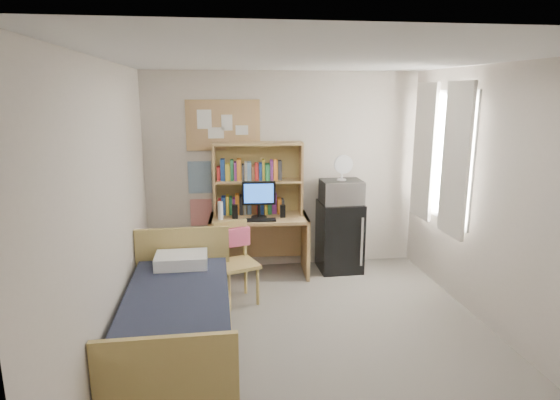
{
  "coord_description": "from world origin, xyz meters",
  "views": [
    {
      "loc": [
        -0.89,
        -3.98,
        2.33
      ],
      "look_at": [
        -0.17,
        1.2,
        1.12
      ],
      "focal_mm": 30.0,
      "sensor_mm": 36.0,
      "label": 1
    }
  ],
  "objects": [
    {
      "name": "floor",
      "position": [
        0.0,
        0.0,
        -0.01
      ],
      "size": [
        3.6,
        4.2,
        0.02
      ],
      "primitive_type": "cube",
      "color": "gray",
      "rests_on": "ground"
    },
    {
      "name": "curtain_left",
      "position": [
        1.72,
        0.8,
        1.6
      ],
      "size": [
        0.04,
        0.55,
        1.7
      ],
      "primitive_type": "cube",
      "color": "silver",
      "rests_on": "wall_right"
    },
    {
      "name": "ceiling",
      "position": [
        0.0,
        0.0,
        2.6
      ],
      "size": [
        3.6,
        4.2,
        0.02
      ],
      "primitive_type": "cube",
      "color": "silver",
      "rests_on": "wall_back"
    },
    {
      "name": "water_bottle",
      "position": [
        -0.85,
        1.7,
        0.89
      ],
      "size": [
        0.07,
        0.07,
        0.23
      ],
      "primitive_type": "cylinder",
      "rotation": [
        0.0,
        0.0,
        -0.06
      ],
      "color": "white",
      "rests_on": "desk"
    },
    {
      "name": "keyboard",
      "position": [
        -0.38,
        1.57,
        0.79
      ],
      "size": [
        0.42,
        0.15,
        0.02
      ],
      "primitive_type": "cube",
      "rotation": [
        0.0,
        0.0,
        -0.06
      ],
      "color": "black",
      "rests_on": "desk"
    },
    {
      "name": "speaker_left",
      "position": [
        -0.67,
        1.73,
        0.87
      ],
      "size": [
        0.08,
        0.08,
        0.17
      ],
      "primitive_type": "cube",
      "rotation": [
        0.0,
        0.0,
        -0.06
      ],
      "color": "black",
      "rests_on": "desk"
    },
    {
      "name": "hutch",
      "position": [
        -0.36,
        1.92,
        1.25
      ],
      "size": [
        1.16,
        0.36,
        0.93
      ],
      "primitive_type": "cube",
      "rotation": [
        0.0,
        0.0,
        -0.06
      ],
      "color": "tan",
      "rests_on": "desk"
    },
    {
      "name": "wall_back",
      "position": [
        0.0,
        2.1,
        1.3
      ],
      "size": [
        3.6,
        0.04,
        2.6
      ],
      "primitive_type": "cube",
      "color": "beige",
      "rests_on": "floor"
    },
    {
      "name": "window_unit",
      "position": [
        1.75,
        1.2,
        1.6
      ],
      "size": [
        0.1,
        1.4,
        1.7
      ],
      "primitive_type": "cube",
      "color": "white",
      "rests_on": "wall_right"
    },
    {
      "name": "monitor",
      "position": [
        -0.37,
        1.71,
        1.0
      ],
      "size": [
        0.42,
        0.06,
        0.45
      ],
      "primitive_type": "cube",
      "rotation": [
        0.0,
        0.0,
        -0.06
      ],
      "color": "black",
      "rests_on": "desk"
    },
    {
      "name": "curtain_right",
      "position": [
        1.72,
        1.6,
        1.6
      ],
      "size": [
        0.04,
        0.55,
        1.7
      ],
      "primitive_type": "cube",
      "color": "silver",
      "rests_on": "wall_right"
    },
    {
      "name": "desk_fan",
      "position": [
        0.71,
        1.79,
        1.37
      ],
      "size": [
        0.24,
        0.24,
        0.3
      ],
      "primitive_type": "cylinder",
      "rotation": [
        0.0,
        0.0,
        0.01
      ],
      "color": "white",
      "rests_on": "microwave"
    },
    {
      "name": "poster_wave",
      "position": [
        -1.1,
        2.09,
        1.25
      ],
      "size": [
        0.3,
        0.01,
        0.42
      ],
      "primitive_type": "cube",
      "color": "#23598C",
      "rests_on": "wall_back"
    },
    {
      "name": "wall_front",
      "position": [
        0.0,
        -2.1,
        1.3
      ],
      "size": [
        3.6,
        0.04,
        2.6
      ],
      "primitive_type": "cube",
      "color": "beige",
      "rests_on": "floor"
    },
    {
      "name": "desk",
      "position": [
        -0.37,
        1.77,
        0.39
      ],
      "size": [
        1.28,
        0.7,
        0.78
      ],
      "primitive_type": "cube",
      "rotation": [
        0.0,
        0.0,
        -0.06
      ],
      "color": "tan",
      "rests_on": "floor"
    },
    {
      "name": "bulletin_board",
      "position": [
        -0.78,
        2.08,
        1.92
      ],
      "size": [
        0.94,
        0.03,
        0.64
      ],
      "primitive_type": "cube",
      "color": "tan",
      "rests_on": "wall_back"
    },
    {
      "name": "wall_left",
      "position": [
        -1.8,
        0.0,
        1.3
      ],
      "size": [
        0.04,
        4.2,
        2.6
      ],
      "primitive_type": "cube",
      "color": "beige",
      "rests_on": "floor"
    },
    {
      "name": "desk_chair",
      "position": [
        -0.69,
        0.97,
        0.46
      ],
      "size": [
        0.59,
        0.59,
        0.92
      ],
      "primitive_type": "cube",
      "rotation": [
        0.0,
        0.0,
        0.34
      ],
      "color": "tan",
      "rests_on": "floor"
    },
    {
      "name": "speaker_right",
      "position": [
        -0.07,
        1.69,
        0.86
      ],
      "size": [
        0.07,
        0.07,
        0.16
      ],
      "primitive_type": "cube",
      "rotation": [
        0.0,
        0.0,
        -0.06
      ],
      "color": "black",
      "rests_on": "desk"
    },
    {
      "name": "poster_japan",
      "position": [
        -1.1,
        2.09,
        0.78
      ],
      "size": [
        0.28,
        0.01,
        0.36
      ],
      "primitive_type": "cube",
      "color": "red",
      "rests_on": "wall_back"
    },
    {
      "name": "hoodie",
      "position": [
        -0.75,
        1.16,
        0.71
      ],
      "size": [
        0.46,
        0.28,
        0.21
      ],
      "primitive_type": "cube",
      "rotation": [
        0.0,
        0.0,
        0.34
      ],
      "color": "#DF557C",
      "rests_on": "desk_chair"
    },
    {
      "name": "wall_right",
      "position": [
        1.8,
        0.0,
        1.3
      ],
      "size": [
        0.04,
        4.2,
        2.6
      ],
      "primitive_type": "cube",
      "color": "beige",
      "rests_on": "floor"
    },
    {
      "name": "bed",
      "position": [
        -1.28,
        0.03,
        0.27
      ],
      "size": [
        0.98,
        1.96,
        0.54
      ],
      "primitive_type": "cube",
      "rotation": [
        0.0,
        0.0,
        0.0
      ],
      "color": "#1A1E30",
      "rests_on": "floor"
    },
    {
      "name": "mini_fridge",
      "position": [
        0.71,
        1.81,
        0.46
      ],
      "size": [
        0.55,
        0.55,
        0.92
      ],
      "primitive_type": "cube",
      "rotation": [
        0.0,
        0.0,
        0.01
      ],
      "color": "black",
      "rests_on": "floor"
    },
    {
      "name": "pillow",
      "position": [
        -1.28,
        0.78,
        0.6
      ],
      "size": [
        0.54,
        0.38,
        0.13
      ],
      "primitive_type": "cube",
      "rotation": [
        0.0,
        0.0,
        0.0
      ],
      "color": "white",
      "rests_on": "bed"
    },
    {
      "name": "microwave",
      "position": [
        0.71,
        1.79,
        1.07
      ],
      "size": [
        0.52,
        0.4,
        0.3
      ],
      "primitive_type": "cube",
      "rotation": [
        0.0,
        0.0,
        0.01
      ],
      "color": "silver",
      "rests_on": "mini_fridge"
    }
  ]
}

